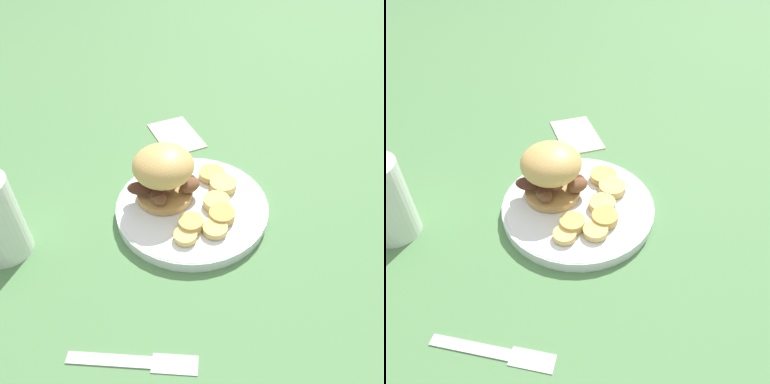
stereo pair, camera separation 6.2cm
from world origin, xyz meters
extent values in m
plane|color=#4C7A47|center=(0.00, 0.00, 0.00)|extent=(4.00, 4.00, 0.00)
cylinder|color=white|center=(0.00, 0.00, 0.01)|extent=(0.26, 0.26, 0.02)
torus|color=white|center=(0.00, 0.00, 0.02)|extent=(0.26, 0.26, 0.01)
cylinder|color=tan|center=(0.04, -0.03, 0.03)|extent=(0.10, 0.10, 0.01)
ellipsoid|color=#4C281E|center=(0.00, -0.03, 0.04)|extent=(0.04, 0.04, 0.02)
ellipsoid|color=#4C281E|center=(0.05, -0.01, 0.04)|extent=(0.04, 0.05, 0.02)
ellipsoid|color=#4C281E|center=(0.08, -0.02, 0.05)|extent=(0.05, 0.04, 0.02)
ellipsoid|color=brown|center=(0.04, -0.02, 0.05)|extent=(0.04, 0.04, 0.02)
ellipsoid|color=brown|center=(0.00, -0.02, 0.04)|extent=(0.05, 0.05, 0.02)
ellipsoid|color=brown|center=(0.06, 0.00, 0.04)|extent=(0.04, 0.04, 0.02)
ellipsoid|color=tan|center=(0.04, -0.03, 0.09)|extent=(0.10, 0.10, 0.06)
cylinder|color=tan|center=(-0.04, 0.05, 0.03)|extent=(0.04, 0.04, 0.01)
cylinder|color=#DBB766|center=(-0.06, -0.03, 0.03)|extent=(0.05, 0.05, 0.01)
cylinder|color=tan|center=(0.01, 0.05, 0.03)|extent=(0.04, 0.04, 0.02)
cylinder|color=#DBB766|center=(-0.02, 0.07, 0.03)|extent=(0.04, 0.04, 0.01)
cylinder|color=#DBB766|center=(0.03, 0.08, 0.03)|extent=(0.04, 0.04, 0.01)
cylinder|color=#DBB766|center=(-0.04, 0.01, 0.03)|extent=(0.05, 0.05, 0.01)
cylinder|color=tan|center=(-0.05, -0.06, 0.03)|extent=(0.05, 0.05, 0.01)
cube|color=silver|center=(0.15, 0.24, 0.00)|extent=(0.11, 0.04, 0.00)
cube|color=silver|center=(0.07, 0.26, 0.00)|extent=(0.06, 0.04, 0.00)
cube|color=beige|center=(-0.01, -0.24, 0.00)|extent=(0.12, 0.15, 0.01)
camera|label=1|loc=(0.09, 0.46, 0.46)|focal=35.00mm
camera|label=2|loc=(0.03, 0.46, 0.46)|focal=35.00mm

